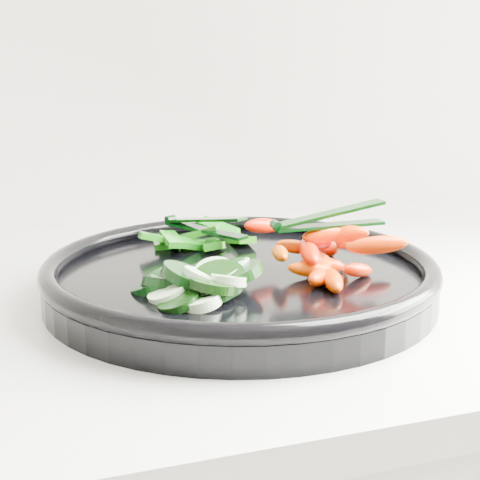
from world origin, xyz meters
name	(u,v)px	position (x,y,z in m)	size (l,w,h in m)	color
veggie_tray	(240,275)	(0.15, 1.65, 0.95)	(0.48, 0.48, 0.04)	black
cucumber_pile	(195,282)	(0.09, 1.61, 0.96)	(0.13, 0.13, 0.04)	black
carrot_pile	(324,252)	(0.23, 1.63, 0.97)	(0.14, 0.16, 0.05)	#FF4800
pepper_pile	(195,240)	(0.13, 1.76, 0.96)	(0.12, 0.09, 0.04)	#0A690D
tong_carrot	(326,220)	(0.23, 1.63, 1.00)	(0.11, 0.02, 0.02)	black
tong_pepper	(203,224)	(0.14, 1.75, 0.98)	(0.07, 0.11, 0.02)	black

